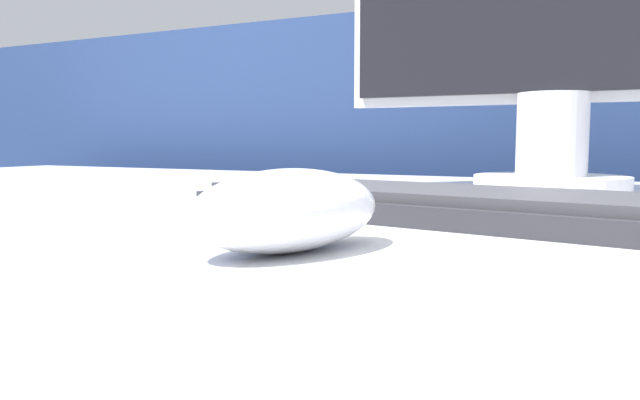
# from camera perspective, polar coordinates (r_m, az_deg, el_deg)

# --- Properties ---
(partition_panel) EXTENTS (5.00, 0.03, 1.07)m
(partition_panel) POSITION_cam_1_polar(r_m,az_deg,el_deg) (1.22, 16.92, -8.17)
(partition_panel) COLOR navy
(partition_panel) RESTS_ON ground_plane
(computer_mouse_near) EXTENTS (0.10, 0.14, 0.05)m
(computer_mouse_near) POSITION_cam_1_polar(r_m,az_deg,el_deg) (0.35, -2.87, -0.93)
(computer_mouse_near) COLOR white
(computer_mouse_near) RESTS_ON desk
(keyboard) EXTENTS (0.40, 0.19, 0.02)m
(keyboard) POSITION_cam_1_polar(r_m,az_deg,el_deg) (0.51, 9.15, -0.25)
(keyboard) COLOR #28282D
(keyboard) RESTS_ON desk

